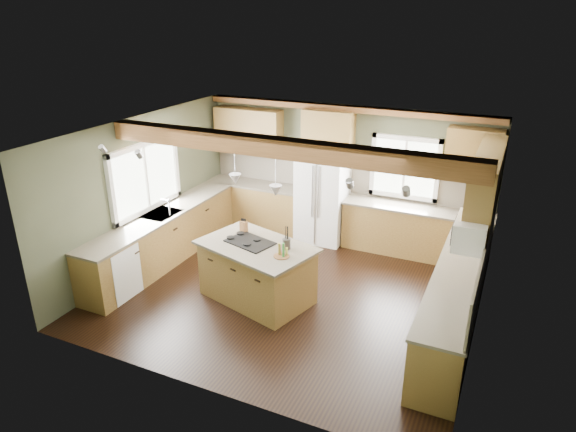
% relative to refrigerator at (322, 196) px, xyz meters
% --- Properties ---
extents(floor, '(5.60, 5.60, 0.00)m').
position_rel_refrigerator_xyz_m(floor, '(0.30, -2.12, -0.90)').
color(floor, black).
rests_on(floor, ground).
extents(ceiling, '(5.60, 5.60, 0.00)m').
position_rel_refrigerator_xyz_m(ceiling, '(0.30, -2.12, 1.70)').
color(ceiling, silver).
rests_on(ceiling, wall_back).
extents(wall_back, '(5.60, 0.00, 5.60)m').
position_rel_refrigerator_xyz_m(wall_back, '(0.30, 0.38, 0.40)').
color(wall_back, '#414631').
rests_on(wall_back, ground).
extents(wall_left, '(0.00, 5.00, 5.00)m').
position_rel_refrigerator_xyz_m(wall_left, '(-2.50, -2.12, 0.40)').
color(wall_left, '#414631').
rests_on(wall_left, ground).
extents(wall_right, '(0.00, 5.00, 5.00)m').
position_rel_refrigerator_xyz_m(wall_right, '(3.10, -2.12, 0.40)').
color(wall_right, '#414631').
rests_on(wall_right, ground).
extents(ceiling_beam, '(5.55, 0.26, 0.26)m').
position_rel_refrigerator_xyz_m(ceiling_beam, '(0.30, -2.51, 1.57)').
color(ceiling_beam, '#553318').
rests_on(ceiling_beam, ceiling).
extents(soffit_trim, '(5.55, 0.20, 0.10)m').
position_rel_refrigerator_xyz_m(soffit_trim, '(0.30, 0.28, 1.64)').
color(soffit_trim, '#553318').
rests_on(soffit_trim, ceiling).
extents(backsplash_back, '(5.58, 0.03, 0.58)m').
position_rel_refrigerator_xyz_m(backsplash_back, '(0.30, 0.36, 0.31)').
color(backsplash_back, brown).
rests_on(backsplash_back, wall_back).
extents(backsplash_right, '(0.03, 3.70, 0.58)m').
position_rel_refrigerator_xyz_m(backsplash_right, '(3.08, -2.07, 0.31)').
color(backsplash_right, brown).
rests_on(backsplash_right, wall_right).
extents(base_cab_back_left, '(2.02, 0.60, 0.88)m').
position_rel_refrigerator_xyz_m(base_cab_back_left, '(-1.49, 0.08, -0.46)').
color(base_cab_back_left, brown).
rests_on(base_cab_back_left, floor).
extents(counter_back_left, '(2.06, 0.64, 0.04)m').
position_rel_refrigerator_xyz_m(counter_back_left, '(-1.49, 0.08, 0.00)').
color(counter_back_left, '#4B4237').
rests_on(counter_back_left, base_cab_back_left).
extents(base_cab_back_right, '(2.62, 0.60, 0.88)m').
position_rel_refrigerator_xyz_m(base_cab_back_right, '(1.79, 0.08, -0.46)').
color(base_cab_back_right, brown).
rests_on(base_cab_back_right, floor).
extents(counter_back_right, '(2.66, 0.64, 0.04)m').
position_rel_refrigerator_xyz_m(counter_back_right, '(1.79, 0.08, 0.00)').
color(counter_back_right, '#4B4237').
rests_on(counter_back_right, base_cab_back_right).
extents(base_cab_left, '(0.60, 3.70, 0.88)m').
position_rel_refrigerator_xyz_m(base_cab_left, '(-2.20, -2.07, -0.46)').
color(base_cab_left, brown).
rests_on(base_cab_left, floor).
extents(counter_left, '(0.64, 3.74, 0.04)m').
position_rel_refrigerator_xyz_m(counter_left, '(-2.20, -2.07, 0.00)').
color(counter_left, '#4B4237').
rests_on(counter_left, base_cab_left).
extents(base_cab_right, '(0.60, 3.70, 0.88)m').
position_rel_refrigerator_xyz_m(base_cab_right, '(2.80, -2.07, -0.46)').
color(base_cab_right, brown).
rests_on(base_cab_right, floor).
extents(counter_right, '(0.64, 3.74, 0.04)m').
position_rel_refrigerator_xyz_m(counter_right, '(2.80, -2.07, 0.00)').
color(counter_right, '#4B4237').
rests_on(counter_right, base_cab_right).
extents(upper_cab_back_left, '(1.40, 0.35, 0.90)m').
position_rel_refrigerator_xyz_m(upper_cab_back_left, '(-1.69, 0.21, 1.05)').
color(upper_cab_back_left, brown).
rests_on(upper_cab_back_left, wall_back).
extents(upper_cab_over_fridge, '(0.96, 0.35, 0.70)m').
position_rel_refrigerator_xyz_m(upper_cab_over_fridge, '(-0.00, 0.21, 1.25)').
color(upper_cab_over_fridge, brown).
rests_on(upper_cab_over_fridge, wall_back).
extents(upper_cab_right, '(0.35, 2.20, 0.90)m').
position_rel_refrigerator_xyz_m(upper_cab_right, '(2.92, -1.22, 1.05)').
color(upper_cab_right, brown).
rests_on(upper_cab_right, wall_right).
extents(upper_cab_back_corner, '(0.90, 0.35, 0.90)m').
position_rel_refrigerator_xyz_m(upper_cab_back_corner, '(2.60, 0.21, 1.05)').
color(upper_cab_back_corner, brown).
rests_on(upper_cab_back_corner, wall_back).
extents(window_left, '(0.04, 1.60, 1.05)m').
position_rel_refrigerator_xyz_m(window_left, '(-2.48, -2.07, 0.65)').
color(window_left, white).
rests_on(window_left, wall_left).
extents(window_back, '(1.10, 0.04, 1.00)m').
position_rel_refrigerator_xyz_m(window_back, '(1.45, 0.36, 0.65)').
color(window_back, white).
rests_on(window_back, wall_back).
extents(sink, '(0.50, 0.65, 0.03)m').
position_rel_refrigerator_xyz_m(sink, '(-2.20, -2.07, 0.01)').
color(sink, '#262628').
rests_on(sink, counter_left).
extents(faucet, '(0.02, 0.02, 0.28)m').
position_rel_refrigerator_xyz_m(faucet, '(-2.02, -2.07, 0.15)').
color(faucet, '#B2B2B7').
rests_on(faucet, sink).
extents(dishwasher, '(0.60, 0.60, 0.84)m').
position_rel_refrigerator_xyz_m(dishwasher, '(-2.19, -3.37, -0.47)').
color(dishwasher, white).
rests_on(dishwasher, floor).
extents(oven, '(0.60, 0.72, 0.84)m').
position_rel_refrigerator_xyz_m(oven, '(2.79, -3.37, -0.47)').
color(oven, white).
rests_on(oven, floor).
extents(microwave, '(0.40, 0.70, 0.38)m').
position_rel_refrigerator_xyz_m(microwave, '(2.88, -2.17, 0.65)').
color(microwave, white).
rests_on(microwave, wall_right).
extents(pendant_left, '(0.18, 0.18, 0.16)m').
position_rel_refrigerator_xyz_m(pendant_left, '(-0.49, -2.40, 0.98)').
color(pendant_left, '#B2B2B7').
rests_on(pendant_left, ceiling).
extents(pendant_right, '(0.18, 0.18, 0.16)m').
position_rel_refrigerator_xyz_m(pendant_right, '(0.29, -2.62, 0.98)').
color(pendant_right, '#B2B2B7').
rests_on(pendant_right, ceiling).
extents(refrigerator, '(0.90, 0.74, 1.80)m').
position_rel_refrigerator_xyz_m(refrigerator, '(0.00, 0.00, 0.00)').
color(refrigerator, white).
rests_on(refrigerator, floor).
extents(island, '(1.82, 1.39, 0.88)m').
position_rel_refrigerator_xyz_m(island, '(-0.10, -2.51, -0.46)').
color(island, brown).
rests_on(island, floor).
extents(island_top, '(1.95, 1.52, 0.04)m').
position_rel_refrigerator_xyz_m(island_top, '(-0.10, -2.51, 0.00)').
color(island_top, '#4B4237').
rests_on(island_top, island).
extents(cooktop, '(0.80, 0.64, 0.02)m').
position_rel_refrigerator_xyz_m(cooktop, '(-0.23, -2.47, 0.03)').
color(cooktop, black).
rests_on(cooktop, island_top).
extents(knife_block, '(0.13, 0.11, 0.18)m').
position_rel_refrigerator_xyz_m(knife_block, '(-0.51, -2.16, 0.11)').
color(knife_block, brown).
rests_on(knife_block, island_top).
extents(utensil_crock, '(0.17, 0.17, 0.16)m').
position_rel_refrigerator_xyz_m(utensil_crock, '(0.37, -2.44, 0.10)').
color(utensil_crock, '#463D38').
rests_on(utensil_crock, island_top).
extents(bottle_tray, '(0.24, 0.24, 0.21)m').
position_rel_refrigerator_xyz_m(bottle_tray, '(0.41, -2.70, 0.13)').
color(bottle_tray, brown).
rests_on(bottle_tray, island_top).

